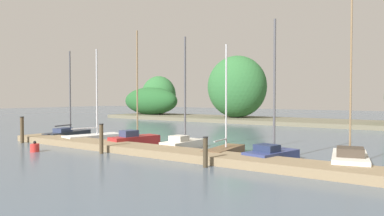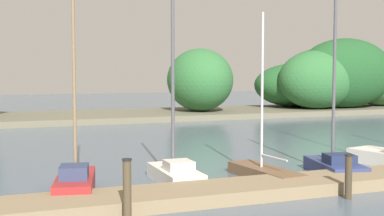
# 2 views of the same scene
# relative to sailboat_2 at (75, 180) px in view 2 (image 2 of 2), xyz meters

# --- Properties ---
(dock_pier) EXTENTS (29.38, 1.80, 0.35)m
(dock_pier) POSITION_rel_sailboat_2_xyz_m (7.17, -1.84, -0.22)
(dock_pier) COLOR #847051
(dock_pier) RESTS_ON ground
(far_shore) EXTENTS (59.41, 8.21, 7.50)m
(far_shore) POSITION_rel_sailboat_2_xyz_m (11.10, 21.71, 2.27)
(far_shore) COLOR #66604C
(far_shore) RESTS_ON ground
(sailboat_2) EXTENTS (1.58, 3.19, 6.54)m
(sailboat_2) POSITION_rel_sailboat_2_xyz_m (0.00, 0.00, 0.00)
(sailboat_2) COLOR maroon
(sailboat_2) RESTS_ON ground
(sailboat_3) EXTENTS (1.05, 2.88, 5.97)m
(sailboat_3) POSITION_rel_sailboat_2_xyz_m (3.07, 0.47, -0.01)
(sailboat_3) COLOR silver
(sailboat_3) RESTS_ON ground
(sailboat_4) EXTENTS (1.25, 3.36, 5.27)m
(sailboat_4) POSITION_rel_sailboat_2_xyz_m (5.88, -0.01, -0.14)
(sailboat_4) COLOR brown
(sailboat_4) RESTS_ON ground
(sailboat_5) EXTENTS (1.71, 2.93, 6.12)m
(sailboat_5) POSITION_rel_sailboat_2_xyz_m (8.38, -0.30, -0.02)
(sailboat_5) COLOR navy
(sailboat_5) RESTS_ON ground
(mooring_piling_1) EXTENTS (0.22, 0.22, 1.46)m
(mooring_piling_1) POSITION_rel_sailboat_2_xyz_m (0.71, -3.12, 0.34)
(mooring_piling_1) COLOR #4C3D28
(mooring_piling_1) RESTS_ON ground
(mooring_piling_2) EXTENTS (0.22, 0.22, 1.21)m
(mooring_piling_2) POSITION_rel_sailboat_2_xyz_m (6.76, -3.12, 0.21)
(mooring_piling_2) COLOR #3D3323
(mooring_piling_2) RESTS_ON ground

